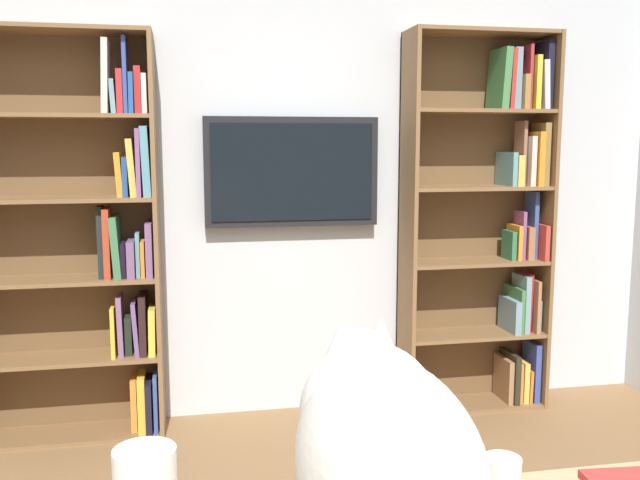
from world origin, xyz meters
The scene contains 6 objects.
wall_back centered at (0.00, -2.23, 1.35)m, with size 4.52×0.06×2.70m, color silver.
bookshelf_left centered at (-1.20, -2.06, 1.07)m, with size 0.82×0.28×2.11m.
bookshelf_right centered at (0.98, -2.06, 1.02)m, with size 0.92×0.28×2.06m.
wall_mounted_tv centered at (-0.07, -2.15, 1.35)m, with size 0.94×0.07×0.59m.
cat centered at (0.16, 0.41, 0.97)m, with size 0.32×0.67×0.40m.
coffee_mug centered at (-0.14, 0.28, 0.81)m, with size 0.08×0.08×0.10m, color white.
Camera 1 is at (0.49, 1.53, 1.51)m, focal length 38.57 mm.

